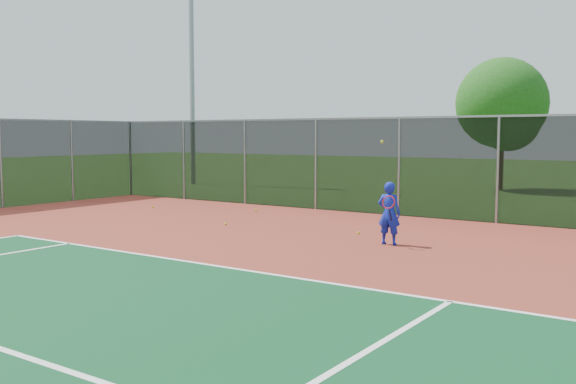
% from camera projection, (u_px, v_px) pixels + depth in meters
% --- Properties ---
extents(ground, '(120.00, 120.00, 0.00)m').
position_uv_depth(ground, '(215.00, 331.00, 8.20)').
color(ground, '#285317').
rests_on(ground, ground).
extents(court_apron, '(30.00, 20.00, 0.02)m').
position_uv_depth(court_apron, '(301.00, 298.00, 9.84)').
color(court_apron, maroon).
rests_on(court_apron, ground).
extents(fence_back, '(30.00, 0.06, 3.03)m').
position_uv_depth(fence_back, '(498.00, 168.00, 17.90)').
color(fence_back, black).
rests_on(fence_back, court_apron).
extents(tennis_player, '(0.59, 0.61, 2.36)m').
position_uv_depth(tennis_player, '(389.00, 213.00, 14.46)').
color(tennis_player, '#1224B1').
rests_on(tennis_player, court_apron).
extents(practice_ball_0, '(0.07, 0.07, 0.07)m').
position_uv_depth(practice_ball_0, '(153.00, 207.00, 21.73)').
color(practice_ball_0, '#BACF18').
rests_on(practice_ball_0, court_apron).
extents(practice_ball_1, '(0.07, 0.07, 0.07)m').
position_uv_depth(practice_ball_1, '(358.00, 233.00, 16.03)').
color(practice_ball_1, '#BACF18').
rests_on(practice_ball_1, court_apron).
extents(practice_ball_3, '(0.07, 0.07, 0.07)m').
position_uv_depth(practice_ball_3, '(256.00, 210.00, 20.82)').
color(practice_ball_3, '#BACF18').
rests_on(practice_ball_3, court_apron).
extents(practice_ball_4, '(0.07, 0.07, 0.07)m').
position_uv_depth(practice_ball_4, '(226.00, 224.00, 17.65)').
color(practice_ball_4, '#BACF18').
rests_on(practice_ball_4, court_apron).
extents(floodlight_nw, '(0.90, 0.40, 12.05)m').
position_uv_depth(floodlight_nw, '(192.00, 49.00, 32.11)').
color(floodlight_nw, gray).
rests_on(floodlight_nw, ground).
extents(tree_back_left, '(4.04, 4.04, 5.93)m').
position_uv_depth(tree_back_left, '(503.00, 107.00, 28.52)').
color(tree_back_left, '#392515').
rests_on(tree_back_left, ground).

